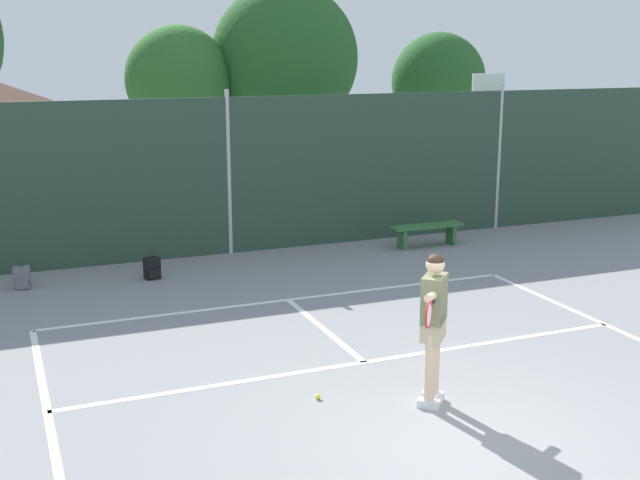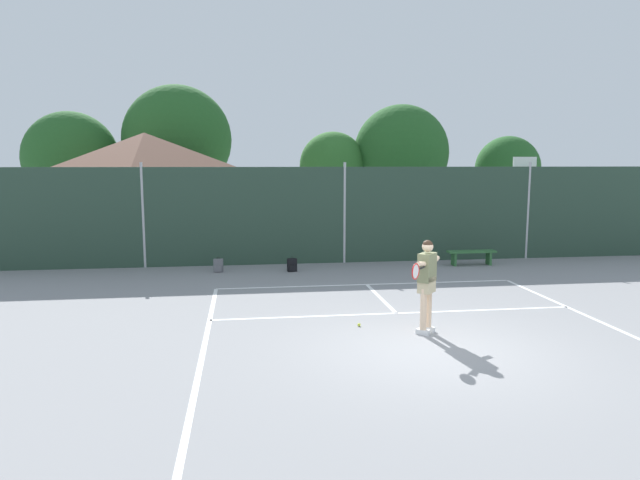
% 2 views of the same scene
% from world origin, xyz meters
% --- Properties ---
extents(ground_plane, '(120.00, 120.00, 0.00)m').
position_xyz_m(ground_plane, '(0.00, 0.00, 0.00)').
color(ground_plane, gray).
extents(court_markings, '(8.30, 11.10, 0.01)m').
position_xyz_m(court_markings, '(0.00, 0.65, 0.00)').
color(court_markings, white).
rests_on(court_markings, ground).
extents(chainlink_fence, '(26.09, 0.09, 3.35)m').
position_xyz_m(chainlink_fence, '(0.00, 9.00, 1.60)').
color(chainlink_fence, '#284233').
rests_on(chainlink_fence, ground).
extents(basketball_hoop, '(0.90, 0.67, 3.55)m').
position_xyz_m(basketball_hoop, '(6.95, 10.27, 2.31)').
color(basketball_hoop, '#284CB2').
rests_on(basketball_hoop, ground).
extents(treeline_backdrop, '(25.18, 4.55, 6.95)m').
position_xyz_m(treeline_backdrop, '(-2.09, 18.16, 3.83)').
color(treeline_backdrop, brown).
rests_on(treeline_backdrop, ground).
extents(tennis_player, '(0.93, 1.17, 1.85)m').
position_xyz_m(tennis_player, '(0.17, 0.97, 1.11)').
color(tennis_player, silver).
rests_on(tennis_player, ground).
extents(tennis_ball, '(0.07, 0.07, 0.07)m').
position_xyz_m(tennis_ball, '(-1.03, 1.61, 0.03)').
color(tennis_ball, '#CCE033').
rests_on(tennis_ball, ground).
extents(backpack_grey, '(0.30, 0.27, 0.46)m').
position_xyz_m(backpack_grey, '(-4.14, 7.90, 0.19)').
color(backpack_grey, slate).
rests_on(backpack_grey, ground).
extents(backpack_black, '(0.31, 0.28, 0.46)m').
position_xyz_m(backpack_black, '(-1.88, 7.66, 0.19)').
color(backpack_black, black).
rests_on(backpack_black, ground).
extents(courtside_bench, '(1.60, 0.36, 0.48)m').
position_xyz_m(courtside_bench, '(4.05, 7.94, 0.36)').
color(courtside_bench, '#336B38').
rests_on(courtside_bench, ground).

